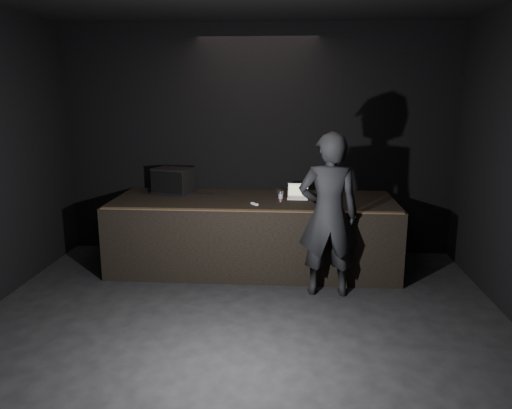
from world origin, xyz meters
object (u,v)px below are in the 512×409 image
object	(u,v)px
stage_riser	(254,233)
stage_monitor	(173,180)
laptop	(298,194)
beer_can	(281,196)
person	(328,215)

from	to	relation	value
stage_riser	stage_monitor	size ratio (longest dim) A/B	6.10
laptop	beer_can	world-z (taller)	laptop
laptop	beer_can	distance (m)	0.35
stage_monitor	stage_riser	bearing A→B (deg)	0.16
person	stage_monitor	bearing A→B (deg)	-32.81
stage_riser	stage_monitor	xyz separation A→B (m)	(-1.25, 0.39, 0.69)
laptop	stage_monitor	bearing A→B (deg)	174.26
stage_monitor	laptop	size ratio (longest dim) A/B	2.20
stage_riser	laptop	xyz separation A→B (m)	(0.63, 0.13, 0.55)
stage_monitor	person	world-z (taller)	person
laptop	stage_riser	bearing A→B (deg)	-165.95
stage_monitor	beer_can	bearing A→B (deg)	-0.04
stage_monitor	person	bearing A→B (deg)	-13.28
stage_monitor	person	xyz separation A→B (m)	(2.24, -1.34, -0.17)
stage_riser	beer_can	size ratio (longest dim) A/B	26.73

